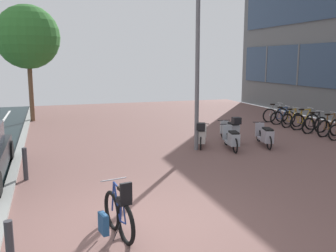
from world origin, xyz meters
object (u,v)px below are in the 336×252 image
(scooter_extra, at_px, (201,135))
(street_tree, at_px, (28,37))
(bicycle_rack_07, at_px, (283,118))
(bollard_far, at_px, (25,164))
(bollard_near, at_px, (10,248))
(bicycle_foreground, at_px, (118,215))
(bicycle_rack_06, at_px, (292,120))
(scooter_near, at_px, (265,136))
(bicycle_rack_05, at_px, (305,122))
(bicycle_rack_08, at_px, (276,115))
(lamp_post, at_px, (197,56))
(bicycle_rack_03, at_px, (330,128))
(bicycle_rack_04, at_px, (315,125))
(scooter_mid, at_px, (232,130))
(scooter_far, at_px, (232,139))

(scooter_extra, relative_size, street_tree, 0.27)
(bicycle_rack_07, distance_m, bollard_far, 12.39)
(bollard_near, bearing_deg, bicycle_foreground, 21.88)
(bicycle_rack_06, distance_m, scooter_near, 4.45)
(bicycle_rack_05, distance_m, scooter_near, 4.08)
(bicycle_foreground, distance_m, bicycle_rack_08, 13.71)
(bicycle_rack_06, relative_size, bollard_near, 1.58)
(bicycle_rack_05, height_order, lamp_post, lamp_post)
(bicycle_rack_06, bearing_deg, bicycle_rack_08, 85.00)
(bicycle_rack_03, relative_size, scooter_extra, 0.92)
(bicycle_rack_04, height_order, bicycle_rack_06, bicycle_rack_04)
(bicycle_rack_06, bearing_deg, street_tree, 153.94)
(bicycle_rack_04, xyz_separation_m, scooter_extra, (-5.54, -0.87, 0.08))
(bicycle_rack_07, height_order, bollard_far, bicycle_rack_07)
(scooter_extra, bearing_deg, bicycle_rack_03, 1.24)
(bicycle_rack_03, xyz_separation_m, bicycle_rack_06, (-0.15, 2.25, -0.02))
(scooter_mid, bearing_deg, street_tree, 133.43)
(bicycle_rack_05, height_order, scooter_near, bicycle_rack_05)
(scooter_mid, relative_size, street_tree, 0.30)
(scooter_near, distance_m, scooter_mid, 1.26)
(scooter_near, relative_size, street_tree, 0.31)
(bicycle_rack_05, bearing_deg, lamp_post, -161.84)
(bicycle_rack_03, bearing_deg, bicycle_rack_08, 90.27)
(bicycle_rack_04, xyz_separation_m, bollard_far, (-11.28, -2.87, 0.08))
(bollard_far, bearing_deg, bicycle_rack_06, 21.22)
(street_tree, bearing_deg, bollard_near, -89.57)
(lamp_post, bearing_deg, street_tree, 123.72)
(bollard_near, bearing_deg, scooter_extra, 48.52)
(bicycle_rack_07, bearing_deg, street_tree, 157.13)
(bicycle_rack_06, xyz_separation_m, scooter_far, (-4.69, -3.06, 0.05))
(lamp_post, bearing_deg, scooter_mid, 21.27)
(lamp_post, distance_m, bollard_far, 6.29)
(scooter_near, bearing_deg, bollard_far, -170.04)
(bicycle_rack_08, xyz_separation_m, bollard_far, (-11.39, -5.87, 0.08))
(bicycle_rack_04, xyz_separation_m, bicycle_rack_05, (0.09, 0.75, 0.01))
(bicycle_rack_07, height_order, scooter_near, bicycle_rack_07)
(bicycle_rack_05, bearing_deg, bicycle_foreground, -142.51)
(scooter_mid, height_order, bollard_near, scooter_mid)
(bicycle_rack_05, distance_m, bicycle_rack_07, 1.50)
(bicycle_rack_03, xyz_separation_m, scooter_near, (-3.46, -0.73, 0.03))
(bicycle_rack_06, relative_size, lamp_post, 0.22)
(bicycle_foreground, bearing_deg, scooter_extra, 55.09)
(scooter_extra, height_order, bollard_far, scooter_extra)
(scooter_near, relative_size, scooter_mid, 1.06)
(bicycle_rack_07, bearing_deg, scooter_mid, -146.33)
(bicycle_rack_03, distance_m, bollard_near, 13.18)
(bollard_near, distance_m, bollard_far, 4.48)
(bicycle_rack_06, height_order, bollard_near, bicycle_rack_06)
(street_tree, xyz_separation_m, bollard_far, (0.11, -9.92, -3.71))
(scooter_mid, distance_m, bollard_far, 7.46)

